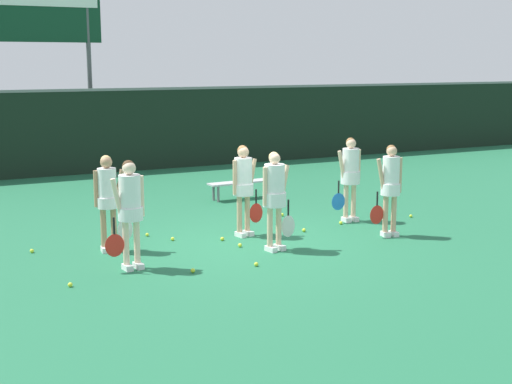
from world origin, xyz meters
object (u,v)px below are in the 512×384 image
at_px(player_5, 350,172).
at_px(tennis_ball_11, 240,245).
at_px(tennis_ball_10, 411,216).
at_px(player_0, 130,205).
at_px(player_4, 244,182).
at_px(bench_courtside, 242,184).
at_px(tennis_ball_2, 282,215).
at_px(player_2, 390,183).
at_px(tennis_ball_0, 70,285).
at_px(tennis_ball_7, 147,235).
at_px(tennis_ball_3, 193,271).
at_px(player_1, 275,192).
at_px(tennis_ball_1, 304,230).
at_px(tennis_ball_6, 256,264).
at_px(tennis_ball_4, 341,223).
at_px(scoreboard, 27,34).
at_px(player_3, 108,195).
at_px(tennis_ball_8, 32,251).
at_px(tennis_ball_5, 173,239).

height_order(player_5, tennis_ball_11, player_5).
bearing_deg(tennis_ball_10, player_5, 167.65).
distance_m(player_0, player_4, 2.82).
bearing_deg(bench_courtside, tennis_ball_2, -95.15).
relative_size(player_2, tennis_ball_10, 26.32).
distance_m(tennis_ball_0, tennis_ball_7, 3.16).
height_order(tennis_ball_0, tennis_ball_3, tennis_ball_3).
distance_m(player_1, player_5, 2.83).
bearing_deg(tennis_ball_0, player_1, 7.70).
bearing_deg(bench_courtside, tennis_ball_1, -98.93).
xyz_separation_m(tennis_ball_3, tennis_ball_10, (5.64, 1.69, -0.00)).
bearing_deg(tennis_ball_6, player_0, 157.77).
bearing_deg(tennis_ball_4, player_2, -76.74).
relative_size(scoreboard, tennis_ball_10, 77.57).
bearing_deg(tennis_ball_7, bench_courtside, 39.03).
relative_size(scoreboard, player_2, 2.95).
distance_m(player_4, tennis_ball_10, 4.01).
distance_m(player_5, tennis_ball_4, 1.07).
distance_m(player_3, tennis_ball_10, 6.54).
distance_m(scoreboard, tennis_ball_0, 12.85).
relative_size(player_2, tennis_ball_6, 25.06).
xyz_separation_m(player_0, tennis_ball_4, (4.74, 1.16, -1.01)).
height_order(tennis_ball_1, tennis_ball_6, tennis_ball_1).
relative_size(tennis_ball_3, tennis_ball_8, 1.02).
relative_size(scoreboard, tennis_ball_8, 73.01).
height_order(player_0, tennis_ball_3, player_0).
relative_size(tennis_ball_1, tennis_ball_2, 1.02).
bearing_deg(tennis_ball_10, tennis_ball_8, 175.15).
distance_m(player_5, tennis_ball_6, 3.97).
xyz_separation_m(player_1, player_2, (2.43, -0.05, -0.01)).
bearing_deg(player_1, bench_courtside, 60.90).
height_order(player_2, tennis_ball_11, player_2).
xyz_separation_m(player_0, tennis_ball_5, (1.21, 1.43, -1.02)).
bearing_deg(tennis_ball_1, tennis_ball_8, 171.32).
bearing_deg(tennis_ball_11, tennis_ball_2, 45.32).
bearing_deg(player_4, player_2, -37.83).
distance_m(tennis_ball_6, tennis_ball_7, 2.89).
height_order(bench_courtside, player_5, player_5).
bearing_deg(bench_courtside, player_0, -134.95).
xyz_separation_m(scoreboard, tennis_ball_1, (3.34, -10.66, -4.05)).
distance_m(scoreboard, player_3, 10.83).
bearing_deg(player_2, bench_courtside, 110.10).
bearing_deg(tennis_ball_11, player_4, 60.00).
bearing_deg(tennis_ball_6, player_5, 33.38).
relative_size(player_5, tennis_ball_7, 26.88).
xyz_separation_m(tennis_ball_0, tennis_ball_10, (7.53, 1.56, -0.00)).
distance_m(player_0, tennis_ball_4, 4.98).
bearing_deg(tennis_ball_6, tennis_ball_8, 141.72).
xyz_separation_m(player_2, tennis_ball_10, (1.42, 1.11, -0.99)).
xyz_separation_m(bench_courtside, tennis_ball_0, (-5.21, -5.08, -0.33)).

